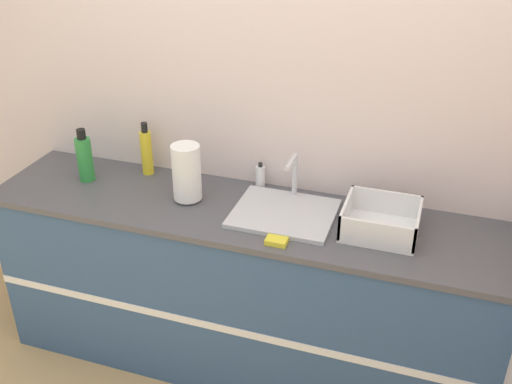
% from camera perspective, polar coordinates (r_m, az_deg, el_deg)
% --- Properties ---
extents(wall_back, '(4.81, 0.06, 2.60)m').
position_cam_1_polar(wall_back, '(2.85, 0.65, 7.93)').
color(wall_back, silver).
rests_on(wall_back, ground_plane).
extents(counter_cabinet, '(2.43, 0.58, 0.92)m').
position_cam_1_polar(counter_cabinet, '(3.00, -1.29, -9.27)').
color(counter_cabinet, '#33517A').
rests_on(counter_cabinet, ground_plane).
extents(sink, '(0.45, 0.38, 0.23)m').
position_cam_1_polar(sink, '(2.70, 2.72, -1.83)').
color(sink, silver).
rests_on(sink, counter_cabinet).
extents(paper_towel_roll, '(0.13, 0.13, 0.28)m').
position_cam_1_polar(paper_towel_roll, '(2.78, -6.63, 1.83)').
color(paper_towel_roll, '#4C4C51').
rests_on(paper_towel_roll, counter_cabinet).
extents(dish_rack, '(0.32, 0.29, 0.12)m').
position_cam_1_polar(dish_rack, '(2.62, 11.78, -2.89)').
color(dish_rack, white).
rests_on(dish_rack, counter_cabinet).
extents(bottle_yellow, '(0.06, 0.06, 0.28)m').
position_cam_1_polar(bottle_yellow, '(3.07, -10.38, 3.83)').
color(bottle_yellow, yellow).
rests_on(bottle_yellow, counter_cabinet).
extents(bottle_green, '(0.08, 0.08, 0.27)m').
position_cam_1_polar(bottle_green, '(3.07, -16.00, 3.14)').
color(bottle_green, '#2D8C3D').
rests_on(bottle_green, counter_cabinet).
extents(soap_dispenser, '(0.05, 0.05, 0.13)m').
position_cam_1_polar(soap_dispenser, '(2.91, 0.42, 1.50)').
color(soap_dispenser, silver).
rests_on(soap_dispenser, counter_cabinet).
extents(sponge, '(0.09, 0.06, 0.02)m').
position_cam_1_polar(sponge, '(2.50, 1.97, -4.69)').
color(sponge, yellow).
rests_on(sponge, counter_cabinet).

